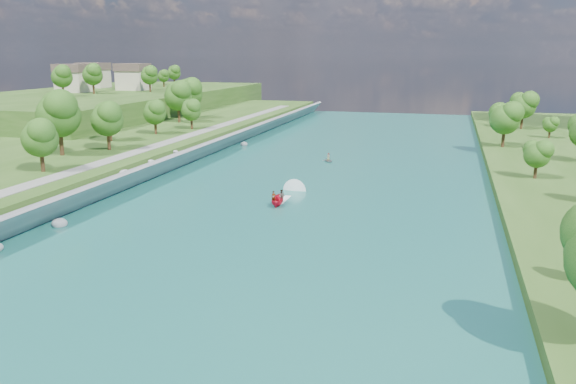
% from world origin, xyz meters
% --- Properties ---
extents(ground, '(260.00, 260.00, 0.00)m').
position_xyz_m(ground, '(0.00, 0.00, 0.00)').
color(ground, '#2D5119').
rests_on(ground, ground).
extents(river_water, '(55.00, 240.00, 0.10)m').
position_xyz_m(river_water, '(0.00, 20.00, 0.05)').
color(river_water, '#19605B').
rests_on(river_water, ground).
extents(berm_west, '(45.00, 240.00, 3.50)m').
position_xyz_m(berm_west, '(-50.00, 20.00, 1.75)').
color(berm_west, '#2D5119').
rests_on(berm_west, ground).
extents(ridge_west, '(60.00, 120.00, 9.00)m').
position_xyz_m(ridge_west, '(-82.50, 95.00, 4.50)').
color(ridge_west, '#2D5119').
rests_on(ridge_west, ground).
extents(riprap_bank, '(4.58, 236.00, 4.13)m').
position_xyz_m(riprap_bank, '(-25.85, 19.13, 1.80)').
color(riprap_bank, slate).
rests_on(riprap_bank, ground).
extents(riverside_path, '(3.00, 200.00, 0.10)m').
position_xyz_m(riverside_path, '(-32.50, 20.00, 3.55)').
color(riverside_path, gray).
rests_on(riverside_path, berm_west).
extents(ridge_houses, '(29.50, 29.50, 8.40)m').
position_xyz_m(ridge_houses, '(-88.67, 100.00, 13.31)').
color(ridge_houses, beige).
rests_on(ridge_houses, ridge_west).
extents(trees_east, '(19.24, 141.06, 11.85)m').
position_xyz_m(trees_east, '(37.50, 29.63, 6.67)').
color(trees_east, '#174D14').
rests_on(trees_east, berm_east).
extents(trees_ridge, '(19.37, 63.40, 10.23)m').
position_xyz_m(trees_ridge, '(-77.58, 95.06, 13.61)').
color(trees_ridge, '#174D14').
rests_on(trees_ridge, ridge_west).
extents(motorboat, '(3.60, 18.71, 2.13)m').
position_xyz_m(motorboat, '(-1.59, 12.78, 0.73)').
color(motorboat, red).
rests_on(motorboat, river_water).
extents(raft, '(2.98, 3.32, 1.66)m').
position_xyz_m(raft, '(-1.60, 44.53, 0.47)').
color(raft, gray).
rests_on(raft, river_water).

